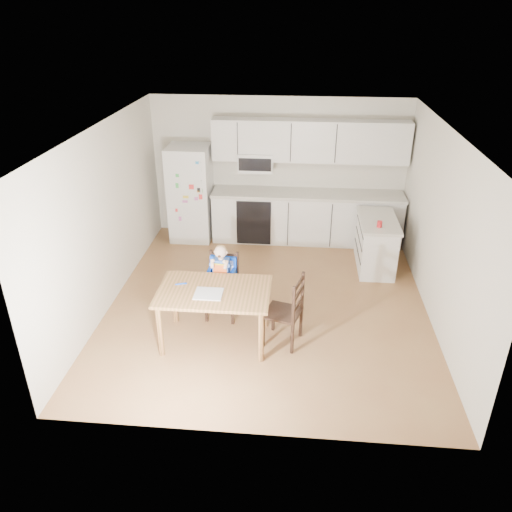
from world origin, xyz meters
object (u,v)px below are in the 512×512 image
at_px(refrigerator, 191,193).
at_px(chair_side, 290,307).
at_px(kitchen_island, 376,243).
at_px(dining_table, 214,297).
at_px(chair_booster, 222,273).
at_px(red_cup, 380,224).

distance_m(refrigerator, chair_side, 3.64).
xyz_separation_m(kitchen_island, chair_side, (-1.32, -2.21, 0.11)).
height_order(dining_table, chair_booster, chair_booster).
bearing_deg(refrigerator, chair_side, -58.61).
height_order(chair_booster, chair_side, chair_booster).
height_order(red_cup, chair_side, chair_side).
distance_m(refrigerator, kitchen_island, 3.35).
xyz_separation_m(refrigerator, kitchen_island, (3.20, -0.88, -0.43)).
relative_size(refrigerator, chair_side, 1.79).
relative_size(refrigerator, red_cup, 17.69).
xyz_separation_m(kitchen_island, chair_booster, (-2.25, -1.62, 0.22)).
bearing_deg(kitchen_island, refrigerator, 164.60).
relative_size(dining_table, chair_booster, 1.30).
bearing_deg(chair_booster, kitchen_island, 40.40).
distance_m(dining_table, chair_side, 0.95).
bearing_deg(kitchen_island, red_cup, -95.56).
height_order(kitchen_island, chair_side, chair_side).
relative_size(refrigerator, kitchen_island, 1.50).
distance_m(kitchen_island, dining_table, 3.18).
bearing_deg(dining_table, chair_side, 1.48).
distance_m(refrigerator, chair_booster, 2.68).
relative_size(red_cup, chair_side, 0.10).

